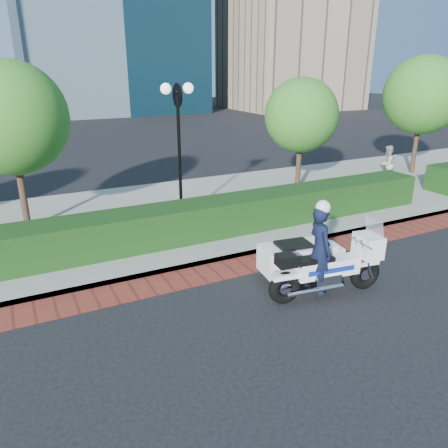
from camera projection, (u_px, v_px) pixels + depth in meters
name	position (u px, v px, depth m)	size (l,w,h in m)	color
ground	(228.00, 304.00, 9.40)	(120.00, 120.00, 0.00)	black
brick_strip	(200.00, 275.00, 10.65)	(60.00, 1.00, 0.01)	maroon
sidewalk	(145.00, 219.00, 14.40)	(60.00, 8.00, 0.15)	gray
hedge_main	(169.00, 224.00, 12.19)	(18.00, 1.20, 1.00)	black
lamppost	(179.00, 131.00, 13.17)	(1.02, 0.70, 4.21)	black
tree_b	(10.00, 119.00, 12.19)	(3.20, 3.20, 4.89)	#332319
tree_c	(301.00, 115.00, 16.57)	(2.80, 2.80, 4.30)	#332319
tree_d	(423.00, 95.00, 19.14)	(3.40, 3.40, 5.16)	#332319
police_motorcycle	(314.00, 258.00, 9.78)	(2.77, 2.13, 2.24)	black
pedestrian	(387.00, 164.00, 18.32)	(0.76, 0.59, 1.56)	#AEA99A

